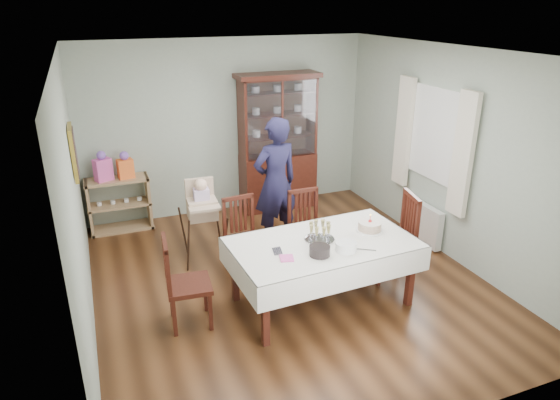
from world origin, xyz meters
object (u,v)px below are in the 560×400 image
chair_end_left (188,299)px  birthday_cake (370,226)px  champagne_tray (320,235)px  high_chair (203,228)px  china_cabinet (278,141)px  chair_far_right (308,243)px  dining_table (322,272)px  woman (276,183)px  chair_far_left (245,252)px  gift_bag_pink (103,168)px  chair_end_right (391,253)px  gift_bag_orange (125,166)px  sideboard (120,204)px

chair_end_left → birthday_cake: size_ratio=3.28×
champagne_tray → birthday_cake: bearing=0.5°
chair_end_left → high_chair: 1.46m
china_cabinet → chair_far_right: 2.14m
dining_table → woman: size_ratio=1.14×
chair_far_left → chair_end_left: bearing=-143.3°
chair_far_right → champagne_tray: 1.03m
high_chair → gift_bag_pink: gift_bag_pink is taller
birthday_cake → chair_far_left: bearing=143.4°
birthday_cake → chair_end_right: bearing=20.1°
chair_far_right → woman: 0.94m
chair_far_right → gift_bag_orange: (-2.01, 1.94, 0.69)m
chair_end_right → gift_bag_pink: (-3.14, 2.62, 0.68)m
woman → gift_bag_pink: size_ratio=4.12×
woman → champagne_tray: bearing=77.6°
chair_far_left → birthday_cake: 1.59m
gift_bag_pink → gift_bag_orange: bearing=0.0°
china_cabinet → chair_far_right: size_ratio=2.26×
china_cabinet → gift_bag_pink: bearing=180.0°
dining_table → sideboard: bearing=123.9°
china_cabinet → woman: (-0.52, -1.25, -0.22)m
birthday_cake → gift_bag_orange: size_ratio=0.76×
china_cabinet → champagne_tray: 2.87m
high_chair → birthday_cake: 2.19m
chair_far_right → gift_bag_pink: (-2.32, 1.94, 0.71)m
dining_table → chair_far_left: (-0.60, 0.95, -0.10)m
china_cabinet → birthday_cake: bearing=-89.3°
china_cabinet → high_chair: bearing=-139.8°
chair_end_right → gift_bag_pink: 4.14m
chair_end_left → chair_far_right: bearing=-61.1°
dining_table → chair_end_right: size_ratio=1.92×
dining_table → champagne_tray: champagne_tray is taller
woman → gift_bag_pink: woman is taller
chair_end_right → birthday_cake: (-0.44, -0.16, 0.50)m
dining_table → gift_bag_orange: size_ratio=5.15×
sideboard → chair_end_right: 3.98m
sideboard → chair_far_left: bearing=-55.2°
champagne_tray → chair_far_right: bearing=73.3°
birthday_cake → gift_bag_pink: 3.88m
chair_far_right → woman: bearing=105.0°
sideboard → woman: 2.41m
dining_table → gift_bag_orange: 3.40m
sideboard → high_chair: high_chair is taller
sideboard → chair_end_left: bearing=-80.6°
sideboard → birthday_cake: birthday_cake is taller
gift_bag_pink → chair_end_left: bearing=-77.2°
champagne_tray → gift_bag_orange: gift_bag_orange is taller
gift_bag_pink → gift_bag_orange: 0.31m
gift_bag_pink → sideboard: bearing=7.0°
china_cabinet → champagne_tray: size_ratio=6.52×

